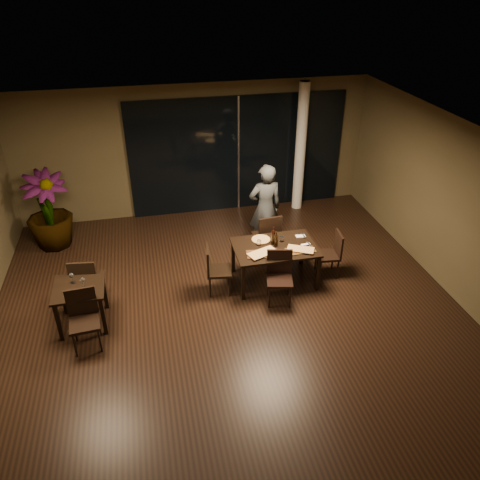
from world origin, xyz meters
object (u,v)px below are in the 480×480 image
at_px(bottle_a, 273,237).
at_px(diner, 265,208).
at_px(main_table, 275,250).
at_px(chair_side_far, 86,280).
at_px(chair_main_near, 279,274).
at_px(chair_main_left, 215,268).
at_px(side_table, 80,293).
at_px(bottle_c, 273,235).
at_px(chair_side_near, 84,315).
at_px(chair_main_right, 332,252).
at_px(potted_plant, 48,211).
at_px(bottle_b, 276,239).
at_px(chair_main_far, 268,235).

bearing_deg(bottle_a, diner, 82.86).
height_order(main_table, chair_side_far, chair_side_far).
bearing_deg(chair_main_near, bottle_a, 97.31).
bearing_deg(chair_main_left, chair_main_near, -105.03).
bearing_deg(chair_main_near, side_table, -168.25).
height_order(side_table, chair_main_near, chair_main_near).
bearing_deg(chair_main_near, bottle_c, 97.31).
relative_size(chair_side_near, bottle_c, 2.83).
distance_m(chair_main_right, bottle_a, 1.21).
bearing_deg(chair_main_near, chair_main_right, 36.29).
bearing_deg(chair_main_right, main_table, -85.36).
distance_m(chair_side_far, potted_plant, 2.43).
xyz_separation_m(main_table, bottle_a, (-0.01, 0.09, 0.22)).
bearing_deg(bottle_c, chair_main_near, -95.28).
relative_size(chair_main_right, chair_side_far, 0.92).
bearing_deg(bottle_c, bottle_a, -95.34).
bearing_deg(bottle_b, diner, 84.81).
bearing_deg(side_table, chair_main_far, 19.66).
bearing_deg(chair_main_left, chair_side_near, 120.11).
bearing_deg(chair_side_far, chair_main_near, 178.65).
bearing_deg(chair_main_far, chair_main_near, 77.93).
relative_size(potted_plant, bottle_a, 5.66).
height_order(chair_main_far, potted_plant, potted_plant).
distance_m(chair_main_far, chair_main_right, 1.30).
bearing_deg(main_table, chair_side_far, -179.46).
distance_m(diner, bottle_c, 1.08).
relative_size(chair_main_left, chair_side_far, 0.95).
distance_m(chair_main_left, bottle_b, 1.22).
relative_size(main_table, chair_side_near, 1.54).
distance_m(chair_main_left, chair_main_right, 2.26).
bearing_deg(chair_side_far, chair_main_left, -174.09).
xyz_separation_m(chair_main_near, bottle_b, (0.09, 0.56, 0.37)).
bearing_deg(bottle_c, chair_main_left, -169.70).
xyz_separation_m(side_table, chair_main_near, (3.33, -0.05, -0.09)).
bearing_deg(chair_main_right, chair_side_far, -83.98).
distance_m(chair_side_near, bottle_b, 3.50).
bearing_deg(chair_side_near, bottle_a, 13.34).
bearing_deg(side_table, bottle_c, 10.16).
relative_size(main_table, bottle_b, 4.98).
relative_size(chair_main_near, bottle_a, 3.29).
distance_m(bottle_a, bottle_b, 0.09).
relative_size(chair_main_near, bottle_c, 2.77).
height_order(chair_main_right, chair_side_far, chair_side_far).
bearing_deg(main_table, chair_main_right, -1.30).
bearing_deg(bottle_a, chair_main_near, -95.28).
distance_m(diner, bottle_b, 1.18).
relative_size(chair_main_right, chair_side_near, 0.92).
bearing_deg(diner, bottle_a, 79.87).
height_order(chair_main_far, chair_side_near, chair_main_far).
xyz_separation_m(side_table, chair_main_right, (4.52, 0.47, -0.12)).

